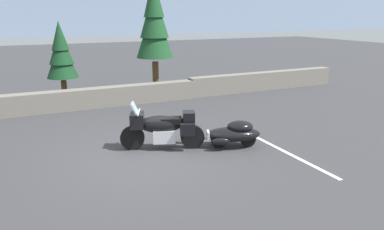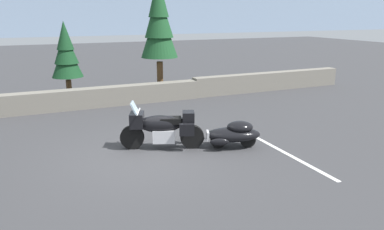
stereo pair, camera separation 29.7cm
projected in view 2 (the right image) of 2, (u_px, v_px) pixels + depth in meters
ground_plane at (147, 155)px, 9.70m from camera, size 80.00×80.00×0.00m
stone_guard_wall at (102, 96)px, 14.74m from camera, size 24.00×0.65×0.86m
touring_motorcycle at (162, 127)px, 10.01m from camera, size 2.20×1.24×1.33m
car_shaped_trailer at (234, 133)px, 10.13m from camera, size 2.18×1.20×0.76m
pine_tree_tall at (159, 21)px, 16.07m from camera, size 1.65×1.65×5.27m
pine_tree_secondary at (66, 52)px, 14.85m from camera, size 1.25×1.25×3.36m
parking_stripe_marker at (288, 154)px, 9.71m from camera, size 0.12×3.60×0.01m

